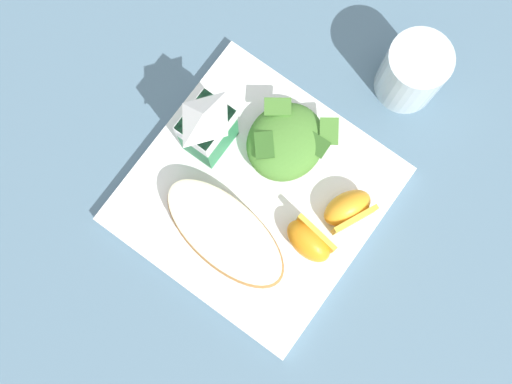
# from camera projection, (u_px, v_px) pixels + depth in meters

# --- Properties ---
(ground) EXTENTS (3.00, 3.00, 0.00)m
(ground) POSITION_uv_depth(u_px,v_px,m) (256.00, 196.00, 0.77)
(ground) COLOR slate
(white_plate) EXTENTS (0.28, 0.28, 0.02)m
(white_plate) POSITION_uv_depth(u_px,v_px,m) (256.00, 195.00, 0.77)
(white_plate) COLOR white
(white_plate) RESTS_ON ground
(cheesy_pizza_bread) EXTENTS (0.10, 0.18, 0.04)m
(cheesy_pizza_bread) POSITION_uv_depth(u_px,v_px,m) (223.00, 232.00, 0.73)
(cheesy_pizza_bread) COLOR #A87038
(cheesy_pizza_bread) RESTS_ON white_plate
(green_salad_pile) EXTENTS (0.11, 0.10, 0.04)m
(green_salad_pile) POSITION_uv_depth(u_px,v_px,m) (286.00, 142.00, 0.75)
(green_salad_pile) COLOR #4C8433
(green_salad_pile) RESTS_ON white_plate
(milk_carton) EXTENTS (0.06, 0.05, 0.11)m
(milk_carton) POSITION_uv_depth(u_px,v_px,m) (207.00, 127.00, 0.71)
(milk_carton) COLOR #2D8451
(milk_carton) RESTS_ON white_plate
(orange_wedge_front) EXTENTS (0.05, 0.06, 0.04)m
(orange_wedge_front) POSITION_uv_depth(u_px,v_px,m) (310.00, 240.00, 0.73)
(orange_wedge_front) COLOR orange
(orange_wedge_front) RESTS_ON white_plate
(orange_wedge_middle) EXTENTS (0.07, 0.06, 0.04)m
(orange_wedge_middle) POSITION_uv_depth(u_px,v_px,m) (348.00, 209.00, 0.73)
(orange_wedge_middle) COLOR orange
(orange_wedge_middle) RESTS_ON white_plate
(drinking_clear_cup) EXTENTS (0.08, 0.08, 0.09)m
(drinking_clear_cup) POSITION_uv_depth(u_px,v_px,m) (412.00, 72.00, 0.75)
(drinking_clear_cup) COLOR silver
(drinking_clear_cup) RESTS_ON ground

